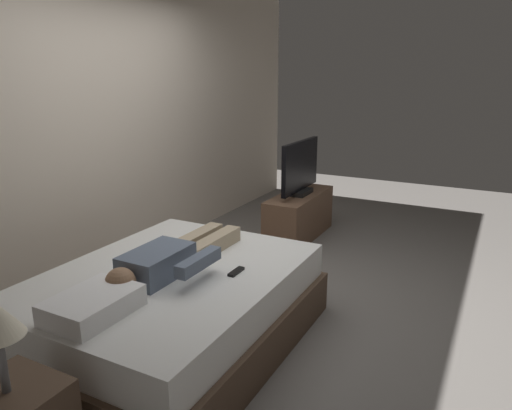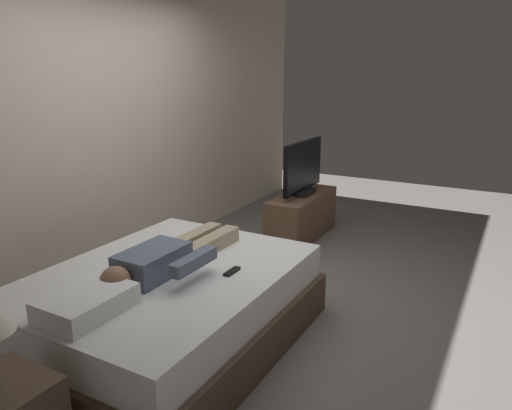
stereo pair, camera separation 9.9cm
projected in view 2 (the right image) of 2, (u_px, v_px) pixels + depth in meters
name	position (u px, v px, depth m)	size (l,w,h in m)	color
ground_plane	(264.00, 304.00, 3.86)	(10.00, 10.00, 0.00)	slate
back_wall	(133.00, 116.00, 4.59)	(6.40, 0.10, 2.80)	beige
bed	(168.00, 308.00, 3.24)	(1.97, 1.52, 0.54)	brown
pillow	(87.00, 303.00, 2.59)	(0.48, 0.34, 0.12)	white
person	(168.00, 257.00, 3.17)	(1.26, 0.46, 0.18)	slate
remote	(232.00, 271.00, 3.12)	(0.15, 0.04, 0.02)	black
tv_stand	(302.00, 216.00, 5.35)	(1.10, 0.40, 0.50)	brown
tv	(303.00, 169.00, 5.20)	(0.88, 0.20, 0.59)	black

